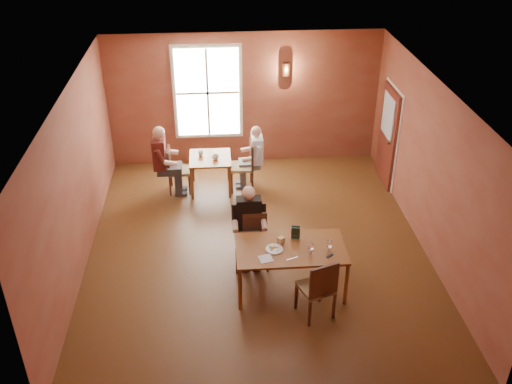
{
  "coord_description": "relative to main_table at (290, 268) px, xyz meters",
  "views": [
    {
      "loc": [
        -0.68,
        -8.4,
        6.1
      ],
      "look_at": [
        0.0,
        0.2,
        1.05
      ],
      "focal_mm": 40.0,
      "sensor_mm": 36.0,
      "label": 1
    }
  ],
  "objects": [
    {
      "name": "chair_diner_white",
      "position": [
        -0.59,
        3.37,
        0.13
      ],
      "size": [
        0.47,
        0.47,
        1.07
      ],
      "primitive_type": null,
      "rotation": [
        0.0,
        0.0,
        1.57
      ],
      "color": "#58341C",
      "rests_on": "ground"
    },
    {
      "name": "chair_diner_main",
      "position": [
        -0.5,
        0.65,
        0.07
      ],
      "size": [
        0.42,
        0.42,
        0.95
      ],
      "primitive_type": null,
      "rotation": [
        0.0,
        0.0,
        3.14
      ],
      "color": "#622F16",
      "rests_on": "ground"
    },
    {
      "name": "sunglasses",
      "position": [
        0.57,
        -0.27,
        0.41
      ],
      "size": [
        0.13,
        0.11,
        0.02
      ],
      "primitive_type": "cube",
      "rotation": [
        0.0,
        0.0,
        0.69
      ],
      "color": "black",
      "rests_on": "main_table"
    },
    {
      "name": "wall_left",
      "position": [
        -3.44,
        1.17,
        1.09
      ],
      "size": [
        0.04,
        7.0,
        3.0
      ],
      "primitive_type": "cube",
      "color": "brown",
      "rests_on": "ground"
    },
    {
      "name": "cup_b",
      "position": [
        -1.43,
        3.45,
        0.4
      ],
      "size": [
        0.13,
        0.13,
        0.11
      ],
      "primitive_type": "imported",
      "rotation": [
        0.0,
        0.0,
        0.12
      ],
      "color": "silver",
      "rests_on": "second_table"
    },
    {
      "name": "wall_right",
      "position": [
        2.56,
        1.17,
        1.09
      ],
      "size": [
        0.04,
        7.0,
        3.0
      ],
      "primitive_type": "cube",
      "color": "brown",
      "rests_on": "ground"
    },
    {
      "name": "knife",
      "position": [
        -0.01,
        -0.28,
        0.41
      ],
      "size": [
        0.2,
        0.09,
        0.0
      ],
      "primitive_type": "cube",
      "rotation": [
        0.0,
        0.0,
        0.38
      ],
      "color": "silver",
      "rests_on": "main_table"
    },
    {
      "name": "ground",
      "position": [
        -0.44,
        1.17,
        -0.41
      ],
      "size": [
        6.0,
        7.0,
        0.01
      ],
      "primitive_type": "cube",
      "color": "brown",
      "rests_on": "ground"
    },
    {
      "name": "window",
      "position": [
        -1.24,
        4.62,
        1.29
      ],
      "size": [
        1.36,
        0.1,
        1.96
      ],
      "primitive_type": "cube",
      "color": "white",
      "rests_on": "wall_back"
    },
    {
      "name": "wall_front",
      "position": [
        -0.44,
        -2.33,
        1.09
      ],
      "size": [
        6.0,
        0.04,
        3.0
      ],
      "primitive_type": "cube",
      "color": "brown",
      "rests_on": "ground"
    },
    {
      "name": "menu_stand",
      "position": [
        0.11,
        0.25,
        0.52
      ],
      "size": [
        0.15,
        0.09,
        0.23
      ],
      "primitive_type": "cube",
      "rotation": [
        0.0,
        0.0,
        -0.21
      ],
      "color": "#1D3124",
      "rests_on": "main_table"
    },
    {
      "name": "napkin",
      "position": [
        -0.42,
        -0.26,
        0.41
      ],
      "size": [
        0.24,
        0.24,
        0.01
      ],
      "primitive_type": "cube",
      "rotation": [
        0.0,
        0.0,
        0.23
      ],
      "color": "white",
      "rests_on": "main_table"
    },
    {
      "name": "main_table",
      "position": [
        0.0,
        0.0,
        0.0
      ],
      "size": [
        1.73,
        0.97,
        0.81
      ],
      "primitive_type": null,
      "color": "brown",
      "rests_on": "ground"
    },
    {
      "name": "ceiling",
      "position": [
        -0.44,
        1.17,
        2.59
      ],
      "size": [
        6.0,
        7.0,
        0.04
      ],
      "primitive_type": "cube",
      "color": "white",
      "rests_on": "wall_back"
    },
    {
      "name": "diner_main",
      "position": [
        -0.5,
        0.62,
        0.28
      ],
      "size": [
        0.55,
        0.55,
        1.38
      ],
      "primitive_type": null,
      "rotation": [
        0.0,
        0.0,
        3.14
      ],
      "color": "black",
      "rests_on": "ground"
    },
    {
      "name": "door",
      "position": [
        2.5,
        3.47,
        0.64
      ],
      "size": [
        0.12,
        1.04,
        2.1
      ],
      "primitive_type": "cube",
      "color": "maroon",
      "rests_on": "ground"
    },
    {
      "name": "chair_diner_maroon",
      "position": [
        -1.89,
        3.37,
        0.09
      ],
      "size": [
        0.44,
        0.44,
        0.99
      ],
      "primitive_type": null,
      "rotation": [
        0.0,
        0.0,
        -1.57
      ],
      "color": "#492D12",
      "rests_on": "ground"
    },
    {
      "name": "second_table",
      "position": [
        -1.24,
        3.37,
        -0.03
      ],
      "size": [
        0.86,
        0.86,
        0.76
      ],
      "primitive_type": null,
      "color": "brown",
      "rests_on": "ground"
    },
    {
      "name": "wall_back",
      "position": [
        -0.44,
        4.67,
        1.09
      ],
      "size": [
        6.0,
        0.04,
        3.0
      ],
      "primitive_type": "cube",
      "color": "brown",
      "rests_on": "ground"
    },
    {
      "name": "wall_sconce",
      "position": [
        0.46,
        4.57,
        1.79
      ],
      "size": [
        0.16,
        0.16,
        0.28
      ],
      "primitive_type": "cylinder",
      "color": "brown",
      "rests_on": "wall_back"
    },
    {
      "name": "diner_maroon",
      "position": [
        -1.92,
        3.37,
        0.33
      ],
      "size": [
        0.59,
        0.59,
        1.47
      ],
      "primitive_type": null,
      "rotation": [
        0.0,
        0.0,
        -1.57
      ],
      "color": "#5C161D",
      "rests_on": "ground"
    },
    {
      "name": "goblet_c",
      "position": [
        0.3,
        -0.16,
        0.5
      ],
      "size": [
        0.09,
        0.09,
        0.2
      ],
      "primitive_type": null,
      "rotation": [
        0.0,
        0.0,
        -0.13
      ],
      "color": "white",
      "rests_on": "main_table"
    },
    {
      "name": "goblet_b",
      "position": [
        0.59,
        -0.13,
        0.51
      ],
      "size": [
        0.09,
        0.09,
        0.2
      ],
      "primitive_type": null,
      "rotation": [
        0.0,
        0.0,
        0.1
      ],
      "color": "white",
      "rests_on": "main_table"
    },
    {
      "name": "sandwich",
      "position": [
        -0.14,
        0.11,
        0.46
      ],
      "size": [
        0.12,
        0.12,
        0.11
      ],
      "primitive_type": "cube",
      "rotation": [
        0.0,
        0.0,
        0.58
      ],
      "color": "tan",
      "rests_on": "main_table"
    },
    {
      "name": "plate_food",
      "position": [
        -0.26,
        -0.03,
        0.42
      ],
      "size": [
        0.28,
        0.28,
        0.04
      ],
      "primitive_type": "cylinder",
      "rotation": [
        0.0,
        0.0,
        0.01
      ],
      "color": "white",
      "rests_on": "main_table"
    },
    {
      "name": "diner_white",
      "position": [
        -0.56,
        3.37,
        0.26
      ],
      "size": [
        0.53,
        0.53,
        1.33
      ],
      "primitive_type": null,
      "rotation": [
        0.0,
        0.0,
        1.57
      ],
      "color": "silver",
      "rests_on": "ground"
    },
    {
      "name": "cup_a",
      "position": [
        -1.12,
        3.27,
        0.4
      ],
      "size": [
        0.17,
        0.17,
        0.1
      ],
      "primitive_type": "imported",
      "rotation": [
        0.0,
        0.0,
        0.41
      ],
      "color": "silver",
      "rests_on": "second_table"
    },
    {
      "name": "chair_empty",
      "position": [
        0.31,
        -0.62,
        0.12
      ],
      "size": [
        0.6,
        0.6,
        1.06
      ],
      "primitive_type": null,
      "rotation": [
        0.0,
        0.0,
        0.34
      ],
      "color": "#562F19",
      "rests_on": "ground"
    }
  ]
}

